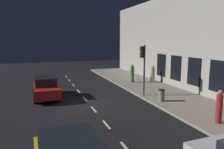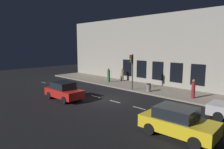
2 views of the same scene
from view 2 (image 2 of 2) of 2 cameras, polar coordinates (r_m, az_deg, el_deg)
The scene contains 11 objects.
ground_plane at distance 18.25m, azimuth -1.43°, elevation -7.13°, with size 60.00×60.00×0.00m, color black.
sidewalk at distance 22.91m, azimuth 9.83°, elevation -3.86°, with size 4.50×32.00×0.15m.
building_facade at distance 24.57m, azimuth 13.45°, elevation 6.61°, with size 0.65×32.00×8.47m.
lane_centre_line at distance 17.57m, azimuth 0.87°, elevation -7.72°, with size 0.12×27.20×0.01m.
traffic_light at distance 21.21m, azimuth 5.68°, elevation 2.67°, with size 0.48×0.32×3.82m.
parked_car_0 at distance 18.61m, azimuth -13.55°, elevation -4.55°, with size 1.90×3.92×1.58m.
parked_car_2 at distance 11.60m, azimuth 18.18°, elevation -12.62°, with size 2.08×4.00×1.58m.
pedestrian_0 at distance 19.34m, azimuth 22.18°, elevation -3.92°, with size 0.44×0.44×1.71m.
pedestrian_1 at distance 26.75m, azimuth 2.91°, elevation -0.16°, with size 0.51×0.51×1.70m.
pedestrian_2 at distance 25.76m, azimuth -0.98°, elevation -0.37°, with size 0.43×0.43×1.78m.
trash_bin at distance 20.90m, azimuth 10.39°, elevation -3.68°, with size 0.47×0.47×0.82m.
Camera 2 is at (-12.30, -12.58, 4.85)m, focal length 32.06 mm.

